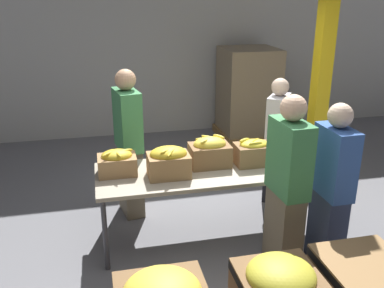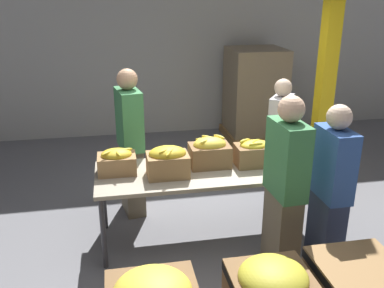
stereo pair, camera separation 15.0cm
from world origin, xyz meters
name	(u,v)px [view 1 (the left image)]	position (x,y,z in m)	size (l,w,h in m)	color
ground_plane	(211,234)	(0.00, 0.00, 0.00)	(30.00, 30.00, 0.00)	slate
wall_back	(157,23)	(0.00, 3.72, 2.00)	(16.00, 0.08, 4.00)	#B7B7B2
sorting_table	(212,173)	(0.00, 0.00, 0.74)	(2.39, 0.86, 0.79)	#9E937F
banana_box_0	(117,162)	(-0.97, 0.09, 0.92)	(0.38, 0.30, 0.27)	#A37A4C
banana_box_1	(169,161)	(-0.47, -0.08, 0.95)	(0.41, 0.33, 0.31)	#A37A4C
banana_box_2	(209,152)	(0.00, 0.09, 0.95)	(0.42, 0.30, 0.32)	olive
banana_box_3	(254,152)	(0.47, 0.03, 0.93)	(0.39, 0.27, 0.29)	olive
banana_box_4	(299,152)	(0.94, -0.08, 0.93)	(0.44, 0.33, 0.28)	#A37A4C
volunteer_0	(331,190)	(0.93, -0.78, 0.82)	(0.23, 0.44, 1.65)	#2D3856
volunteer_1	(287,189)	(0.50, -0.74, 0.86)	(0.26, 0.48, 1.73)	#6B604C
volunteer_2	(276,141)	(1.02, 0.68, 0.78)	(0.42, 0.47, 1.57)	black
volunteer_3	(129,145)	(-0.80, 0.71, 0.87)	(0.31, 0.50, 1.75)	#6B604C
support_pillar	(326,38)	(1.67, 0.91, 2.00)	(0.19, 0.19, 4.00)	yellow
pallet_stack_0	(248,94)	(1.50, 3.06, 0.79)	(1.01, 1.01, 1.60)	olive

